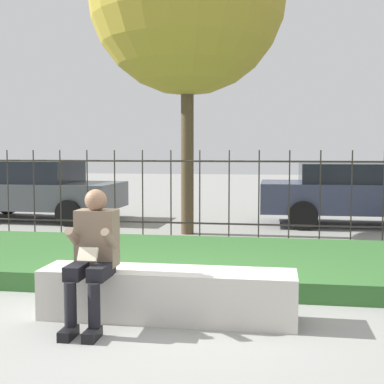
# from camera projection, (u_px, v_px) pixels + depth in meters

# --- Properties ---
(ground_plane) EXTENTS (60.00, 60.00, 0.00)m
(ground_plane) POSITION_uv_depth(u_px,v_px,m) (162.00, 318.00, 5.27)
(ground_plane) COLOR gray
(stone_bench) EXTENTS (2.50, 0.54, 0.49)m
(stone_bench) POSITION_uv_depth(u_px,v_px,m) (167.00, 297.00, 5.24)
(stone_bench) COLOR beige
(stone_bench) RESTS_ON ground_plane
(person_seated_reader) EXTENTS (0.42, 0.73, 1.29)m
(person_seated_reader) POSITION_uv_depth(u_px,v_px,m) (93.00, 251.00, 5.00)
(person_seated_reader) COLOR black
(person_seated_reader) RESTS_ON ground_plane
(grass_berm) EXTENTS (10.44, 2.94, 0.23)m
(grass_berm) POSITION_uv_depth(u_px,v_px,m) (195.00, 261.00, 7.39)
(grass_berm) COLOR #33662D
(grass_berm) RESTS_ON ground_plane
(iron_fence) EXTENTS (8.44, 0.03, 1.65)m
(iron_fence) POSITION_uv_depth(u_px,v_px,m) (214.00, 194.00, 9.55)
(iron_fence) COLOR #332D28
(iron_fence) RESTS_ON ground_plane
(car_parked_left) EXTENTS (4.05, 2.11, 1.39)m
(car_parked_left) POSITION_uv_depth(u_px,v_px,m) (34.00, 189.00, 12.61)
(car_parked_left) COLOR #4C5156
(car_parked_left) RESTS_ON ground_plane
(car_parked_right) EXTENTS (4.61, 1.95, 1.36)m
(car_parked_right) POSITION_uv_depth(u_px,v_px,m) (366.00, 192.00, 11.59)
(car_parked_right) COLOR #383D56
(car_parked_right) RESTS_ON ground_plane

